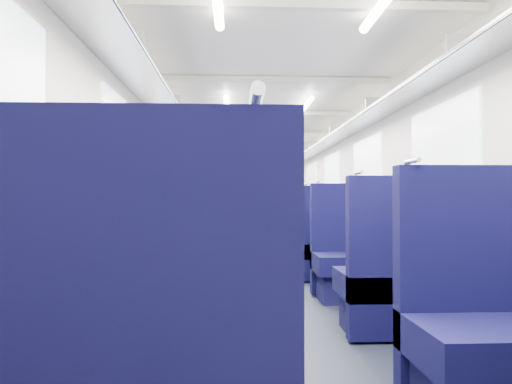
{
  "coord_description": "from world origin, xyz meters",
  "views": [
    {
      "loc": [
        -0.43,
        -9.15,
        0.96
      ],
      "look_at": [
        0.1,
        2.54,
        1.14
      ],
      "focal_mm": 32.23,
      "sensor_mm": 36.0,
      "label": 1
    }
  ],
  "objects_px": {
    "seat_13": "(309,235)",
    "seat_23": "(275,218)",
    "seat_2": "(146,334)",
    "seat_18": "(219,224)",
    "seat_8": "(201,251)",
    "seat_14": "(215,230)",
    "seat_4": "(175,290)",
    "seat_15": "(300,230)",
    "seat_7": "(366,262)",
    "seat_12": "(212,235)",
    "bulkhead": "(251,189)",
    "seat_10": "(207,241)",
    "seat_11": "(324,241)",
    "seat_22": "(223,218)",
    "seat_16": "(217,227)",
    "seat_6": "(192,264)",
    "end_door": "(246,198)",
    "seat_5": "(415,285)",
    "seat_17": "(293,227)",
    "seat_19": "(287,224)",
    "seat_20": "(221,220)",
    "seat_9": "(341,250)",
    "seat_21": "(279,220)"
  },
  "relations": [
    {
      "from": "seat_9",
      "to": "seat_20",
      "type": "distance_m",
      "value": 7.99
    },
    {
      "from": "seat_12",
      "to": "seat_23",
      "type": "distance_m",
      "value": 6.99
    },
    {
      "from": "seat_4",
      "to": "seat_16",
      "type": "xyz_separation_m",
      "value": [
        0.0,
        7.0,
        0.0
      ]
    },
    {
      "from": "seat_10",
      "to": "bulkhead",
      "type": "bearing_deg",
      "value": 82.29
    },
    {
      "from": "seat_13",
      "to": "seat_23",
      "type": "relative_size",
      "value": 1.0
    },
    {
      "from": "seat_8",
      "to": "seat_11",
      "type": "relative_size",
      "value": 1.0
    },
    {
      "from": "seat_12",
      "to": "seat_15",
      "type": "xyz_separation_m",
      "value": [
        1.66,
        1.14,
        0.0
      ]
    },
    {
      "from": "seat_11",
      "to": "seat_8",
      "type": "bearing_deg",
      "value": -146.63
    },
    {
      "from": "seat_14",
      "to": "seat_7",
      "type": "bearing_deg",
      "value": -70.39
    },
    {
      "from": "seat_4",
      "to": "seat_15",
      "type": "distance_m",
      "value": 6.02
    },
    {
      "from": "seat_2",
      "to": "seat_7",
      "type": "height_order",
      "value": "same"
    },
    {
      "from": "bulkhead",
      "to": "seat_20",
      "type": "xyz_separation_m",
      "value": [
        -0.83,
        0.5,
        -0.88
      ]
    },
    {
      "from": "seat_8",
      "to": "seat_17",
      "type": "bearing_deg",
      "value": 69.91
    },
    {
      "from": "seat_6",
      "to": "seat_19",
      "type": "distance_m",
      "value": 7.15
    },
    {
      "from": "seat_2",
      "to": "seat_7",
      "type": "distance_m",
      "value": 2.84
    },
    {
      "from": "seat_10",
      "to": "seat_18",
      "type": "xyz_separation_m",
      "value": [
        0.0,
        4.72,
        0.0
      ]
    },
    {
      "from": "seat_12",
      "to": "seat_16",
      "type": "height_order",
      "value": "same"
    },
    {
      "from": "seat_11",
      "to": "seat_22",
      "type": "height_order",
      "value": "same"
    },
    {
      "from": "seat_2",
      "to": "seat_18",
      "type": "bearing_deg",
      "value": 90.0
    },
    {
      "from": "seat_6",
      "to": "seat_11",
      "type": "relative_size",
      "value": 1.0
    },
    {
      "from": "seat_10",
      "to": "seat_12",
      "type": "bearing_deg",
      "value": 90.0
    },
    {
      "from": "seat_4",
      "to": "seat_23",
      "type": "relative_size",
      "value": 1.0
    },
    {
      "from": "seat_19",
      "to": "seat_16",
      "type": "bearing_deg",
      "value": -144.37
    },
    {
      "from": "seat_13",
      "to": "seat_15",
      "type": "relative_size",
      "value": 1.0
    },
    {
      "from": "seat_17",
      "to": "seat_20",
      "type": "height_order",
      "value": "same"
    },
    {
      "from": "seat_6",
      "to": "end_door",
      "type": "bearing_deg",
      "value": 86.56
    },
    {
      "from": "seat_10",
      "to": "seat_23",
      "type": "distance_m",
      "value": 8.08
    },
    {
      "from": "seat_6",
      "to": "seat_18",
      "type": "bearing_deg",
      "value": 90.0
    },
    {
      "from": "bulkhead",
      "to": "seat_8",
      "type": "relative_size",
      "value": 2.44
    },
    {
      "from": "seat_9",
      "to": "seat_16",
      "type": "xyz_separation_m",
      "value": [
        -1.66,
        4.66,
        0.0
      ]
    },
    {
      "from": "seat_8",
      "to": "seat_13",
      "type": "distance_m",
      "value": 2.9
    },
    {
      "from": "seat_8",
      "to": "seat_14",
      "type": "relative_size",
      "value": 1.0
    },
    {
      "from": "seat_8",
      "to": "seat_21",
      "type": "distance_m",
      "value": 7.99
    },
    {
      "from": "seat_4",
      "to": "seat_6",
      "type": "xyz_separation_m",
      "value": [
        0.0,
        1.23,
        0.0
      ]
    },
    {
      "from": "seat_2",
      "to": "seat_17",
      "type": "bearing_deg",
      "value": 78.1
    },
    {
      "from": "seat_16",
      "to": "seat_6",
      "type": "bearing_deg",
      "value": -90.0
    },
    {
      "from": "seat_10",
      "to": "seat_16",
      "type": "relative_size",
      "value": 1.0
    },
    {
      "from": "bulkhead",
      "to": "seat_13",
      "type": "distance_m",
      "value": 5.07
    },
    {
      "from": "seat_4",
      "to": "seat_5",
      "type": "xyz_separation_m",
      "value": [
        1.66,
        0.11,
        0.0
      ]
    },
    {
      "from": "seat_16",
      "to": "seat_23",
      "type": "bearing_deg",
      "value": 69.5
    },
    {
      "from": "seat_6",
      "to": "seat_11",
      "type": "xyz_separation_m",
      "value": [
        1.66,
        2.21,
        0.0
      ]
    },
    {
      "from": "seat_5",
      "to": "seat_12",
      "type": "xyz_separation_m",
      "value": [
        -1.66,
        4.54,
        0.0
      ]
    },
    {
      "from": "bulkhead",
      "to": "seat_18",
      "type": "height_order",
      "value": "bulkhead"
    },
    {
      "from": "seat_14",
      "to": "seat_16",
      "type": "bearing_deg",
      "value": 90.0
    },
    {
      "from": "seat_8",
      "to": "seat_11",
      "type": "distance_m",
      "value": 1.99
    },
    {
      "from": "seat_2",
      "to": "seat_11",
      "type": "distance_m",
      "value": 4.73
    },
    {
      "from": "seat_5",
      "to": "seat_14",
      "type": "height_order",
      "value": "same"
    },
    {
      "from": "seat_6",
      "to": "seat_7",
      "type": "xyz_separation_m",
      "value": [
        1.66,
        0.08,
        0.0
      ]
    },
    {
      "from": "seat_16",
      "to": "seat_14",
      "type": "bearing_deg",
      "value": -90.0
    },
    {
      "from": "seat_21",
      "to": "seat_17",
      "type": "bearing_deg",
      "value": -90.0
    }
  ]
}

